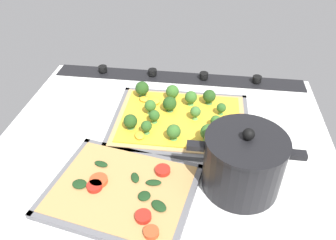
{
  "coord_description": "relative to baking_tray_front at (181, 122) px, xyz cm",
  "views": [
    {
      "loc": [
        -9.35,
        62.51,
        54.68
      ],
      "look_at": [
        -0.71,
        -1.78,
        5.19
      ],
      "focal_mm": 35.22,
      "sensor_mm": 36.0,
      "label": 1
    }
  ],
  "objects": [
    {
      "name": "baking_tray_back",
      "position": [
        9.95,
        25.42,
        0.01
      ],
      "size": [
        33.84,
        28.94,
        1.3
      ],
      "color": "slate",
      "rests_on": "ground_plane"
    },
    {
      "name": "veggie_pizza_back",
      "position": [
        9.76,
        25.55,
        0.71
      ],
      "size": [
        31.05,
        26.15,
        1.9
      ],
      "color": "tan",
      "rests_on": "baking_tray_back"
    },
    {
      "name": "ground_plane",
      "position": [
        3.38,
        7.56,
        -1.86
      ],
      "size": [
        84.17,
        69.81,
        3.0
      ],
      "primitive_type": "cube",
      "color": "white"
    },
    {
      "name": "cooking_pot",
      "position": [
        -14.88,
        19.79,
        6.16
      ],
      "size": [
        23.62,
        16.75,
        15.33
      ],
      "color": "black",
      "rests_on": "ground_plane"
    },
    {
      "name": "stove_control_panel",
      "position": [
        3.38,
        -23.85,
        0.18
      ],
      "size": [
        80.8,
        7.0,
        2.6
      ],
      "color": "black",
      "rests_on": "ground_plane"
    },
    {
      "name": "broccoli_pizza",
      "position": [
        0.34,
        -0.15,
        1.86
      ],
      "size": [
        34.29,
        26.13,
        6.1
      ],
      "color": "tan",
      "rests_on": "baking_tray_front"
    },
    {
      "name": "baking_tray_front",
      "position": [
        0.0,
        0.0,
        0.0
      ],
      "size": [
        36.71,
        28.55,
        1.3
      ],
      "color": "slate",
      "rests_on": "ground_plane"
    }
  ]
}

